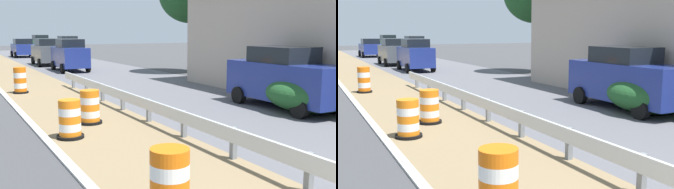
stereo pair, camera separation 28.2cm
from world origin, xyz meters
TOP-DOWN VIEW (x-y plane):
  - traffic_barrel_nearest at (-0.65, 3.63)m, footprint 0.72×0.72m
  - traffic_barrel_close at (-0.69, 8.83)m, footprint 0.70×0.70m
  - traffic_barrel_mid at (0.27, 10.17)m, footprint 0.70×0.70m
  - traffic_barrel_far at (-0.57, 17.39)m, footprint 0.66×0.66m
  - car_lead_near_lane at (4.07, 26.25)m, footprint 1.99×4.20m
  - car_trailing_near_lane at (7.10, 9.21)m, footprint 1.99×4.70m
  - car_lead_far_lane at (3.76, 43.57)m, footprint 2.12×4.21m
  - car_mid_far_lane at (7.33, 38.88)m, footprint 2.08×4.86m
  - car_trailing_far_lane at (3.79, 31.93)m, footprint 2.09×4.39m
  - car_distant_a at (7.16, 51.25)m, footprint 2.05×4.53m
  - bush_roadside at (7.33, 8.26)m, footprint 2.94×2.94m

SIDE VIEW (x-z plane):
  - traffic_barrel_close at x=-0.69m, z-range -0.05..0.95m
  - traffic_barrel_mid at x=0.27m, z-range -0.05..0.95m
  - traffic_barrel_nearest at x=-0.65m, z-range -0.05..1.02m
  - traffic_barrel_far at x=-0.57m, z-range -0.05..1.10m
  - bush_roadside at x=7.33m, z-range 0.00..1.32m
  - car_lead_far_lane at x=3.76m, z-range 0.00..1.94m
  - car_trailing_far_lane at x=3.79m, z-range 0.00..2.13m
  - car_trailing_near_lane at x=7.10m, z-range 0.00..2.18m
  - car_lead_near_lane at x=4.07m, z-range 0.00..2.18m
  - car_mid_far_lane at x=7.33m, z-range 0.00..2.23m
  - car_distant_a at x=7.16m, z-range 0.00..2.23m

